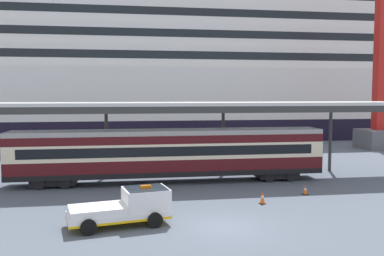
{
  "coord_description": "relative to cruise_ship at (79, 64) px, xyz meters",
  "views": [
    {
      "loc": [
        -4.95,
        -20.58,
        6.82
      ],
      "look_at": [
        -0.54,
        7.95,
        4.5
      ],
      "focal_mm": 39.1,
      "sensor_mm": 36.0,
      "label": 1
    }
  ],
  "objects": [
    {
      "name": "traffic_cone_far",
      "position": [
        16.03,
        -46.7,
        -11.5
      ],
      "size": [
        0.36,
        0.36,
        0.79
      ],
      "color": "black",
      "rests_on": "ground"
    },
    {
      "name": "traffic_cone_near",
      "position": [
        9.81,
        -46.0,
        -11.54
      ],
      "size": [
        0.36,
        0.36,
        0.71
      ],
      "color": "black",
      "rests_on": "ground"
    },
    {
      "name": "train_carriage",
      "position": [
        10.92,
        -39.43,
        -9.58
      ],
      "size": [
        23.9,
        2.81,
        4.11
      ],
      "color": "black",
      "rests_on": "ground"
    },
    {
      "name": "traffic_cone_mid",
      "position": [
        19.7,
        -44.78,
        -11.57
      ],
      "size": [
        0.36,
        0.36,
        0.65
      ],
      "color": "black",
      "rests_on": "ground"
    },
    {
      "name": "platform_canopy",
      "position": [
        10.92,
        -39.02,
        -5.94
      ],
      "size": [
        39.11,
        5.23,
        6.21
      ],
      "color": "silver",
      "rests_on": "ground"
    },
    {
      "name": "service_truck",
      "position": [
        7.75,
        -49.62,
        -10.9
      ],
      "size": [
        5.5,
        3.04,
        2.02
      ],
      "color": "white",
      "rests_on": "ground"
    },
    {
      "name": "cruise_ship",
      "position": [
        0.0,
        0.0,
        0.0
      ],
      "size": [
        164.74,
        27.69,
        34.39
      ],
      "color": "black",
      "rests_on": "ground"
    },
    {
      "name": "ground_plane",
      "position": [
        12.7,
        -50.78,
        -11.89
      ],
      "size": [
        400.0,
        400.0,
        0.0
      ],
      "primitive_type": "plane",
      "color": "#515A69"
    }
  ]
}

